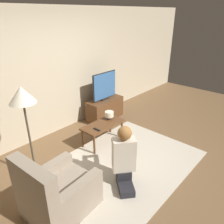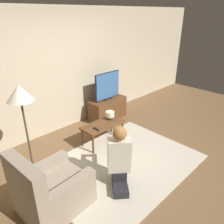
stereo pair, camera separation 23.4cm
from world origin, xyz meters
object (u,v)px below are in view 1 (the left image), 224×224
tv (105,86)px  table_lamp (109,115)px  armchair (58,194)px  person_kneeling (124,155)px  floor_lamp (23,102)px  coffee_table (103,126)px

tv → table_lamp: 0.99m
armchair → person_kneeling: size_ratio=0.95×
armchair → tv: bearing=-62.7°
person_kneeling → table_lamp: 1.41m
table_lamp → floor_lamp: bearing=179.2°
tv → armchair: 2.96m
tv → floor_lamp: floor_lamp is taller
floor_lamp → table_lamp: (1.73, -0.02, -0.79)m
armchair → person_kneeling: (0.99, -0.30, 0.23)m
tv → table_lamp: size_ratio=4.15×
coffee_table → person_kneeling: 1.24m
armchair → person_kneeling: person_kneeling is taller
tv → coffee_table: 1.24m
floor_lamp → table_lamp: floor_lamp is taller
tv → armchair: tv is taller
coffee_table → floor_lamp: (-1.49, 0.07, 0.95)m
armchair → table_lamp: (1.87, 0.80, 0.25)m
tv → coffee_table: size_ratio=0.84×
coffee_table → armchair: bearing=-155.2°
tv → armchair: (-2.48, -1.51, -0.57)m
coffee_table → armchair: 1.79m
floor_lamp → armchair: bearing=-99.4°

